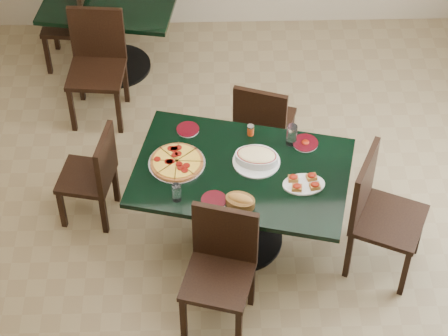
{
  "coord_description": "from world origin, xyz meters",
  "views": [
    {
      "loc": [
        -0.21,
        -4.14,
        5.09
      ],
      "look_at": [
        -0.1,
        0.0,
        0.81
      ],
      "focal_mm": 70.0,
      "sensor_mm": 36.0,
      "label": 1
    }
  ],
  "objects_px": {
    "main_table": "(241,188)",
    "bruschetta_platter": "(304,183)",
    "chair_right": "(377,208)",
    "back_chair_near": "(97,59)",
    "back_table": "(112,20)",
    "bread_basket": "(240,201)",
    "chair_near": "(221,263)",
    "back_chair_left": "(76,17)",
    "lasagna_casserole": "(257,157)",
    "chair_far": "(263,122)",
    "chair_left": "(95,173)",
    "pepperoni_pizza": "(177,162)"
  },
  "relations": [
    {
      "from": "main_table",
      "to": "back_chair_left",
      "type": "bearing_deg",
      "value": 136.0
    },
    {
      "from": "bruschetta_platter",
      "to": "back_chair_left",
      "type": "bearing_deg",
      "value": 124.75
    },
    {
      "from": "main_table",
      "to": "bruschetta_platter",
      "type": "bearing_deg",
      "value": -6.29
    },
    {
      "from": "chair_far",
      "to": "lasagna_casserole",
      "type": "relative_size",
      "value": 2.66
    },
    {
      "from": "chair_far",
      "to": "chair_right",
      "type": "bearing_deg",
      "value": 145.28
    },
    {
      "from": "chair_far",
      "to": "chair_left",
      "type": "xyz_separation_m",
      "value": [
        -1.26,
        -0.48,
        -0.04
      ]
    },
    {
      "from": "back_table",
      "to": "bread_basket",
      "type": "height_order",
      "value": "bread_basket"
    },
    {
      "from": "chair_left",
      "to": "bread_basket",
      "type": "distance_m",
      "value": 1.25
    },
    {
      "from": "bruschetta_platter",
      "to": "chair_left",
      "type": "bearing_deg",
      "value": 160.47
    },
    {
      "from": "chair_near",
      "to": "bruschetta_platter",
      "type": "height_order",
      "value": "chair_near"
    },
    {
      "from": "chair_near",
      "to": "back_table",
      "type": "bearing_deg",
      "value": 123.9
    },
    {
      "from": "bruschetta_platter",
      "to": "bread_basket",
      "type": "bearing_deg",
      "value": -162.33
    },
    {
      "from": "back_chair_left",
      "to": "bruschetta_platter",
      "type": "height_order",
      "value": "back_chair_left"
    },
    {
      "from": "back_table",
      "to": "back_chair_left",
      "type": "bearing_deg",
      "value": 174.11
    },
    {
      "from": "main_table",
      "to": "lasagna_casserole",
      "type": "height_order",
      "value": "lasagna_casserole"
    },
    {
      "from": "back_table",
      "to": "bread_basket",
      "type": "relative_size",
      "value": 5.23
    },
    {
      "from": "back_table",
      "to": "bruschetta_platter",
      "type": "distance_m",
      "value": 2.66
    },
    {
      "from": "back_table",
      "to": "chair_near",
      "type": "distance_m",
      "value": 2.83
    },
    {
      "from": "back_chair_near",
      "to": "chair_right",
      "type": "bearing_deg",
      "value": -34.53
    },
    {
      "from": "bruschetta_platter",
      "to": "main_table",
      "type": "bearing_deg",
      "value": 157.14
    },
    {
      "from": "chair_near",
      "to": "pepperoni_pizza",
      "type": "relative_size",
      "value": 2.36
    },
    {
      "from": "chair_near",
      "to": "back_chair_near",
      "type": "relative_size",
      "value": 0.97
    },
    {
      "from": "main_table",
      "to": "back_table",
      "type": "xyz_separation_m",
      "value": [
        -1.04,
        2.06,
        -0.04
      ]
    },
    {
      "from": "lasagna_casserole",
      "to": "chair_right",
      "type": "bearing_deg",
      "value": -7.99
    },
    {
      "from": "chair_right",
      "to": "back_chair_near",
      "type": "bearing_deg",
      "value": 74.77
    },
    {
      "from": "pepperoni_pizza",
      "to": "back_table",
      "type": "bearing_deg",
      "value": 106.71
    },
    {
      "from": "chair_near",
      "to": "chair_left",
      "type": "distance_m",
      "value": 1.29
    },
    {
      "from": "chair_far",
      "to": "pepperoni_pizza",
      "type": "xyz_separation_m",
      "value": [
        -0.65,
        -0.69,
        0.27
      ]
    },
    {
      "from": "pepperoni_pizza",
      "to": "bruschetta_platter",
      "type": "bearing_deg",
      "value": -14.52
    },
    {
      "from": "main_table",
      "to": "bread_basket",
      "type": "xyz_separation_m",
      "value": [
        -0.02,
        -0.32,
        0.22
      ]
    },
    {
      "from": "chair_far",
      "to": "back_chair_left",
      "type": "relative_size",
      "value": 1.0
    },
    {
      "from": "back_table",
      "to": "lasagna_casserole",
      "type": "height_order",
      "value": "lasagna_casserole"
    },
    {
      "from": "back_table",
      "to": "chair_near",
      "type": "height_order",
      "value": "chair_near"
    },
    {
      "from": "back_chair_near",
      "to": "back_chair_left",
      "type": "distance_m",
      "value": 0.69
    },
    {
      "from": "chair_near",
      "to": "back_chair_near",
      "type": "height_order",
      "value": "back_chair_near"
    },
    {
      "from": "back_table",
      "to": "pepperoni_pizza",
      "type": "height_order",
      "value": "pepperoni_pizza"
    },
    {
      "from": "chair_far",
      "to": "chair_near",
      "type": "distance_m",
      "value": 1.44
    },
    {
      "from": "back_table",
      "to": "chair_right",
      "type": "bearing_deg",
      "value": -39.1
    },
    {
      "from": "chair_far",
      "to": "chair_near",
      "type": "xyz_separation_m",
      "value": [
        -0.35,
        -1.39,
        0.03
      ]
    },
    {
      "from": "chair_far",
      "to": "back_chair_near",
      "type": "bearing_deg",
      "value": -10.89
    },
    {
      "from": "back_table",
      "to": "bread_basket",
      "type": "xyz_separation_m",
      "value": [
        1.02,
        -2.37,
        0.26
      ]
    },
    {
      "from": "chair_far",
      "to": "back_chair_left",
      "type": "bearing_deg",
      "value": -23.15
    },
    {
      "from": "back_table",
      "to": "lasagna_casserole",
      "type": "xyz_separation_m",
      "value": [
        1.15,
        -1.98,
        0.27
      ]
    },
    {
      "from": "chair_far",
      "to": "bread_basket",
      "type": "relative_size",
      "value": 3.75
    },
    {
      "from": "chair_right",
      "to": "back_table",
      "type": "bearing_deg",
      "value": 65.58
    },
    {
      "from": "back_chair_near",
      "to": "back_chair_left",
      "type": "bearing_deg",
      "value": 115.78
    },
    {
      "from": "bread_basket",
      "to": "back_chair_left",
      "type": "bearing_deg",
      "value": 138.99
    },
    {
      "from": "main_table",
      "to": "pepperoni_pizza",
      "type": "xyz_separation_m",
      "value": [
        -0.45,
        0.07,
        0.2
      ]
    },
    {
      "from": "main_table",
      "to": "bruschetta_platter",
      "type": "height_order",
      "value": "bruschetta_platter"
    },
    {
      "from": "main_table",
      "to": "chair_far",
      "type": "relative_size",
      "value": 1.87
    }
  ]
}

